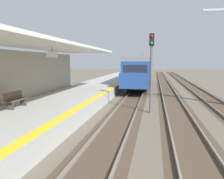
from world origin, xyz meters
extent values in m
cube|color=#A8A8A3|center=(-2.50, 16.00, 0.45)|extent=(5.00, 80.00, 0.90)
cube|color=yellow|center=(-0.25, 16.00, 0.90)|extent=(0.50, 80.00, 0.01)
cube|color=silver|center=(-2.60, 10.98, 4.35)|extent=(4.40, 24.00, 0.16)
cube|color=white|center=(-2.20, 12.98, 3.82)|extent=(0.08, 1.40, 0.36)
cylinder|color=#333333|center=(-2.20, 12.98, 4.14)|extent=(0.03, 0.03, 0.27)
cube|color=#4C3D2D|center=(1.90, 20.00, 0.00)|extent=(2.34, 120.00, 0.01)
cube|color=slate|center=(1.18, 20.00, 0.08)|extent=(0.08, 120.00, 0.15)
cube|color=slate|center=(2.62, 20.00, 0.08)|extent=(0.08, 120.00, 0.15)
cube|color=#4C3D2D|center=(5.30, 20.00, 0.00)|extent=(2.34, 120.00, 0.01)
cube|color=slate|center=(4.58, 20.00, 0.08)|extent=(0.08, 120.00, 0.15)
cube|color=slate|center=(6.02, 20.00, 0.08)|extent=(0.08, 120.00, 0.15)
cube|color=#4C3D2D|center=(8.70, 20.00, 0.00)|extent=(2.34, 120.00, 0.01)
cube|color=slate|center=(7.98, 20.00, 0.08)|extent=(0.08, 120.00, 0.15)
cube|color=slate|center=(9.42, 20.00, 0.08)|extent=(0.08, 120.00, 0.15)
cube|color=navy|center=(1.90, 32.07, 2.07)|extent=(2.90, 18.00, 2.70)
cube|color=slate|center=(1.90, 32.07, 3.64)|extent=(2.67, 18.00, 0.44)
cube|color=black|center=(1.90, 23.05, 2.48)|extent=(2.32, 0.06, 1.21)
cube|color=navy|center=(1.90, 22.27, 1.60)|extent=(2.78, 1.60, 1.49)
cube|color=black|center=(3.36, 32.07, 2.48)|extent=(0.04, 15.84, 0.86)
cylinder|color=#333333|center=(1.90, 35.67, 4.31)|extent=(0.06, 0.06, 0.90)
cube|color=black|center=(1.90, 26.22, 0.36)|extent=(2.17, 2.20, 0.72)
cube|color=black|center=(1.90, 37.92, 0.36)|extent=(2.17, 2.20, 0.72)
cylinder|color=#4C4C4C|center=(3.56, 15.48, 2.20)|extent=(0.16, 0.16, 4.40)
cube|color=black|center=(3.56, 15.48, 4.80)|extent=(0.32, 0.24, 0.80)
sphere|color=red|center=(3.56, 15.34, 5.02)|extent=(0.16, 0.16, 0.16)
sphere|color=green|center=(3.56, 15.34, 4.58)|extent=(0.16, 0.16, 0.16)
cube|color=brown|center=(-3.54, 11.26, 1.34)|extent=(0.44, 1.60, 0.06)
cube|color=brown|center=(-3.74, 11.26, 1.58)|extent=(0.06, 1.60, 0.40)
cube|color=#333333|center=(-3.54, 10.66, 1.12)|extent=(0.36, 0.08, 0.44)
cube|color=#333333|center=(-3.54, 11.86, 1.12)|extent=(0.36, 0.08, 0.44)
camera|label=1|loc=(3.80, -0.24, 3.39)|focal=37.82mm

